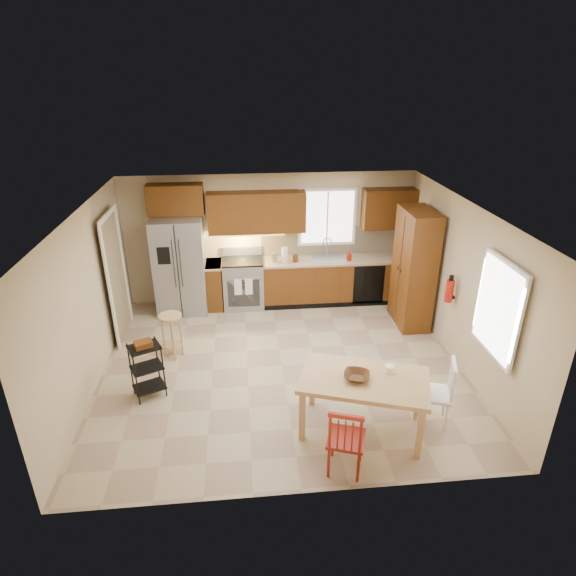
# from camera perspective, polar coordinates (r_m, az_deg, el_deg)

# --- Properties ---
(floor) EXTENTS (5.50, 5.50, 0.00)m
(floor) POSITION_cam_1_polar(r_m,az_deg,el_deg) (7.63, -0.73, -9.18)
(floor) COLOR tan
(floor) RESTS_ON ground
(ceiling) EXTENTS (5.50, 5.00, 0.02)m
(ceiling) POSITION_cam_1_polar(r_m,az_deg,el_deg) (6.58, -0.85, 9.24)
(ceiling) COLOR silver
(ceiling) RESTS_ON ground
(wall_back) EXTENTS (5.50, 0.02, 2.50)m
(wall_back) POSITION_cam_1_polar(r_m,az_deg,el_deg) (9.33, -2.14, 5.88)
(wall_back) COLOR #CCB793
(wall_back) RESTS_ON ground
(wall_front) EXTENTS (5.50, 0.02, 2.50)m
(wall_front) POSITION_cam_1_polar(r_m,az_deg,el_deg) (4.88, 1.87, -13.24)
(wall_front) COLOR #CCB793
(wall_front) RESTS_ON ground
(wall_left) EXTENTS (0.02, 5.00, 2.50)m
(wall_left) POSITION_cam_1_polar(r_m,az_deg,el_deg) (7.33, -22.73, -1.53)
(wall_left) COLOR #CCB793
(wall_left) RESTS_ON ground
(wall_right) EXTENTS (0.02, 5.00, 2.50)m
(wall_right) POSITION_cam_1_polar(r_m,az_deg,el_deg) (7.73, 19.98, 0.25)
(wall_right) COLOR #CCB793
(wall_right) RESTS_ON ground
(refrigerator) EXTENTS (0.92, 0.75, 1.82)m
(refrigerator) POSITION_cam_1_polar(r_m,az_deg,el_deg) (9.15, -12.64, 2.63)
(refrigerator) COLOR gray
(refrigerator) RESTS_ON floor
(range_stove) EXTENTS (0.76, 0.63, 0.92)m
(range_stove) POSITION_cam_1_polar(r_m,az_deg,el_deg) (9.31, -5.32, 0.52)
(range_stove) COLOR gray
(range_stove) RESTS_ON floor
(base_cabinet_narrow) EXTENTS (0.30, 0.60, 0.90)m
(base_cabinet_narrow) POSITION_cam_1_polar(r_m,az_deg,el_deg) (9.34, -8.69, 0.36)
(base_cabinet_narrow) COLOR #5E3311
(base_cabinet_narrow) RESTS_ON floor
(base_cabinet_run) EXTENTS (2.92, 0.60, 0.90)m
(base_cabinet_run) POSITION_cam_1_polar(r_m,az_deg,el_deg) (9.50, 5.84, 0.96)
(base_cabinet_run) COLOR #5E3311
(base_cabinet_run) RESTS_ON floor
(dishwasher) EXTENTS (0.60, 0.02, 0.78)m
(dishwasher) POSITION_cam_1_polar(r_m,az_deg,el_deg) (9.37, 9.54, 0.38)
(dishwasher) COLOR black
(dishwasher) RESTS_ON floor
(backsplash) EXTENTS (2.92, 0.03, 0.55)m
(backsplash) POSITION_cam_1_polar(r_m,az_deg,el_deg) (9.50, 5.70, 5.65)
(backsplash) COLOR beige
(backsplash) RESTS_ON wall_back
(upper_over_fridge) EXTENTS (1.00, 0.35, 0.55)m
(upper_over_fridge) POSITION_cam_1_polar(r_m,az_deg,el_deg) (8.98, -13.22, 10.17)
(upper_over_fridge) COLOR #522C0D
(upper_over_fridge) RESTS_ON wall_back
(upper_left_block) EXTENTS (1.80, 0.35, 0.75)m
(upper_left_block) POSITION_cam_1_polar(r_m,az_deg,el_deg) (8.98, -3.74, 8.94)
(upper_left_block) COLOR #522C0D
(upper_left_block) RESTS_ON wall_back
(upper_right_block) EXTENTS (1.00, 0.35, 0.75)m
(upper_right_block) POSITION_cam_1_polar(r_m,az_deg,el_deg) (9.40, 11.88, 9.19)
(upper_right_block) COLOR #522C0D
(upper_right_block) RESTS_ON wall_back
(window_back) EXTENTS (1.12, 0.04, 1.12)m
(window_back) POSITION_cam_1_polar(r_m,az_deg,el_deg) (9.32, 4.66, 8.38)
(window_back) COLOR white
(window_back) RESTS_ON wall_back
(sink) EXTENTS (0.62, 0.46, 0.16)m
(sink) POSITION_cam_1_polar(r_m,az_deg,el_deg) (9.31, 4.80, 3.22)
(sink) COLOR gray
(sink) RESTS_ON base_cabinet_run
(undercab_glow) EXTENTS (1.60, 0.30, 0.01)m
(undercab_glow) POSITION_cam_1_polar(r_m,az_deg,el_deg) (9.06, -5.57, 6.42)
(undercab_glow) COLOR #FFBF66
(undercab_glow) RESTS_ON wall_back
(soap_bottle) EXTENTS (0.09, 0.09, 0.19)m
(soap_bottle) POSITION_cam_1_polar(r_m,az_deg,el_deg) (9.25, 7.26, 3.85)
(soap_bottle) COLOR #AD140C
(soap_bottle) RESTS_ON base_cabinet_run
(paper_towel) EXTENTS (0.12, 0.12, 0.28)m
(paper_towel) POSITION_cam_1_polar(r_m,az_deg,el_deg) (9.09, -0.40, 3.98)
(paper_towel) COLOR white
(paper_towel) RESTS_ON base_cabinet_run
(canister_steel) EXTENTS (0.11, 0.11, 0.18)m
(canister_steel) POSITION_cam_1_polar(r_m,az_deg,el_deg) (9.09, -1.66, 3.64)
(canister_steel) COLOR gray
(canister_steel) RESTS_ON base_cabinet_run
(canister_wood) EXTENTS (0.10, 0.10, 0.14)m
(canister_wood) POSITION_cam_1_polar(r_m,az_deg,el_deg) (9.10, 0.88, 3.55)
(canister_wood) COLOR #4B2714
(canister_wood) RESTS_ON base_cabinet_run
(pantry) EXTENTS (0.50, 0.95, 2.10)m
(pantry) POSITION_cam_1_polar(r_m,az_deg,el_deg) (8.69, 14.68, 2.22)
(pantry) COLOR #5E3311
(pantry) RESTS_ON floor
(fire_extinguisher) EXTENTS (0.12, 0.12, 0.36)m
(fire_extinguisher) POSITION_cam_1_polar(r_m,az_deg,el_deg) (7.86, 18.59, -0.33)
(fire_extinguisher) COLOR #AD140C
(fire_extinguisher) RESTS_ON wall_right
(window_right) EXTENTS (0.04, 1.02, 1.32)m
(window_right) POSITION_cam_1_polar(r_m,az_deg,el_deg) (6.70, 23.66, -2.26)
(window_right) COLOR white
(window_right) RESTS_ON wall_right
(doorway) EXTENTS (0.04, 0.95, 2.10)m
(doorway) POSITION_cam_1_polar(r_m,az_deg,el_deg) (8.53, -19.76, 1.11)
(doorway) COLOR #8C7A59
(doorway) RESTS_ON wall_left
(dining_table) EXTENTS (1.76, 1.33, 0.76)m
(dining_table) POSITION_cam_1_polar(r_m,az_deg,el_deg) (6.31, 8.80, -13.47)
(dining_table) COLOR tan
(dining_table) RESTS_ON floor
(chair_red) EXTENTS (0.55, 0.55, 0.92)m
(chair_red) POSITION_cam_1_polar(r_m,az_deg,el_deg) (5.71, 6.91, -17.16)
(chair_red) COLOR maroon
(chair_red) RESTS_ON floor
(chair_white) EXTENTS (0.55, 0.55, 0.92)m
(chair_white) POSITION_cam_1_polar(r_m,az_deg,el_deg) (6.58, 16.95, -11.73)
(chair_white) COLOR white
(chair_white) RESTS_ON floor
(table_bowl) EXTENTS (0.40, 0.40, 0.08)m
(table_bowl) POSITION_cam_1_polar(r_m,az_deg,el_deg) (6.06, 8.13, -10.64)
(table_bowl) COLOR #4B2714
(table_bowl) RESTS_ON dining_table
(table_jar) EXTENTS (0.15, 0.15, 0.13)m
(table_jar) POSITION_cam_1_polar(r_m,az_deg,el_deg) (6.23, 11.93, -9.55)
(table_jar) COLOR white
(table_jar) RESTS_ON dining_table
(bar_stool) EXTENTS (0.47, 0.47, 0.74)m
(bar_stool) POSITION_cam_1_polar(r_m,az_deg,el_deg) (7.89, -13.55, -5.53)
(bar_stool) COLOR tan
(bar_stool) RESTS_ON floor
(utility_cart) EXTENTS (0.52, 0.47, 0.84)m
(utility_cart) POSITION_cam_1_polar(r_m,az_deg,el_deg) (7.06, -16.35, -9.34)
(utility_cart) COLOR black
(utility_cart) RESTS_ON floor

